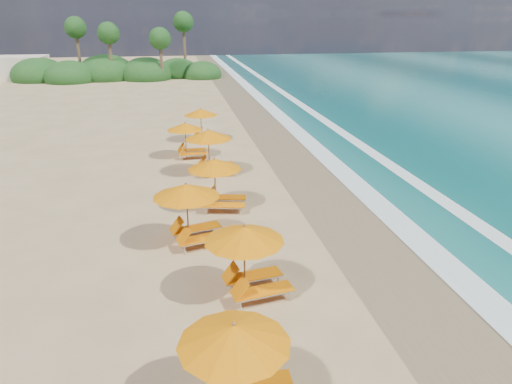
# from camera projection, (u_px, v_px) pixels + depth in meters

# --- Properties ---
(ground) EXTENTS (160.00, 160.00, 0.00)m
(ground) POSITION_uv_depth(u_px,v_px,m) (256.00, 220.00, 18.74)
(ground) COLOR tan
(ground) RESTS_ON ground
(wet_sand) EXTENTS (4.00, 160.00, 0.01)m
(wet_sand) POSITION_uv_depth(u_px,v_px,m) (351.00, 213.00, 19.39)
(wet_sand) COLOR olive
(wet_sand) RESTS_ON ground
(surf_foam) EXTENTS (4.00, 160.00, 0.01)m
(surf_foam) POSITION_uv_depth(u_px,v_px,m) (411.00, 208.00, 19.83)
(surf_foam) COLOR white
(surf_foam) RESTS_ON ground
(station_1) EXTENTS (2.50, 2.32, 2.28)m
(station_1) POSITION_uv_depth(u_px,v_px,m) (243.00, 364.00, 9.21)
(station_1) COLOR olive
(station_1) RESTS_ON ground
(station_2) EXTENTS (2.75, 2.61, 2.31)m
(station_2) POSITION_uv_depth(u_px,v_px,m) (250.00, 256.00, 13.28)
(station_2) COLOR olive
(station_2) RESTS_ON ground
(station_3) EXTENTS (2.92, 2.82, 2.36)m
(station_3) POSITION_uv_depth(u_px,v_px,m) (192.00, 209.00, 16.36)
(station_3) COLOR olive
(station_3) RESTS_ON ground
(station_4) EXTENTS (2.75, 2.64, 2.26)m
(station_4) POSITION_uv_depth(u_px,v_px,m) (219.00, 180.00, 19.37)
(station_4) COLOR olive
(station_4) RESTS_ON ground
(station_5) EXTENTS (2.66, 2.48, 2.40)m
(station_5) POSITION_uv_depth(u_px,v_px,m) (212.00, 149.00, 23.64)
(station_5) COLOR olive
(station_5) RESTS_ON ground
(station_6) EXTENTS (2.29, 2.13, 2.08)m
(station_6) POSITION_uv_depth(u_px,v_px,m) (188.00, 138.00, 26.51)
(station_6) COLOR olive
(station_6) RESTS_ON ground
(station_7) EXTENTS (2.80, 2.75, 2.17)m
(station_7) POSITION_uv_depth(u_px,v_px,m) (204.00, 123.00, 29.90)
(station_7) COLOR olive
(station_7) RESTS_ON ground
(treeline) EXTENTS (25.80, 8.80, 9.74)m
(treeline) POSITION_uv_depth(u_px,v_px,m) (114.00, 71.00, 58.60)
(treeline) COLOR #163D14
(treeline) RESTS_ON ground
(beach_building) EXTENTS (7.00, 5.00, 2.80)m
(beach_building) POSITION_uv_depth(u_px,v_px,m) (17.00, 68.00, 58.76)
(beach_building) COLOR beige
(beach_building) RESTS_ON ground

